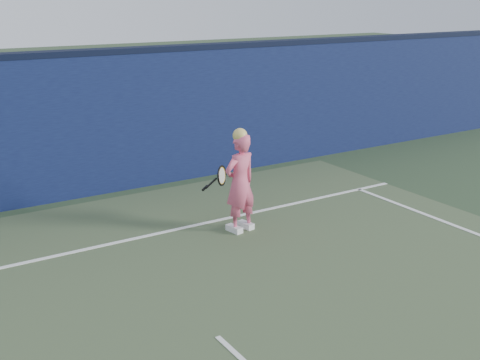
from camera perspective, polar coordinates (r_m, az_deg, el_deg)
backstop_wall at (r=11.01m, az=-16.72°, el=4.61°), size 24.00×0.40×2.50m
wall_cap at (r=10.82m, az=-17.32°, el=11.34°), size 24.00×0.42×0.10m
player at (r=9.12m, az=0.00°, el=-0.23°), size 0.62×0.46×1.62m
racket at (r=9.48m, az=-1.86°, el=0.33°), size 0.59×0.30×0.34m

